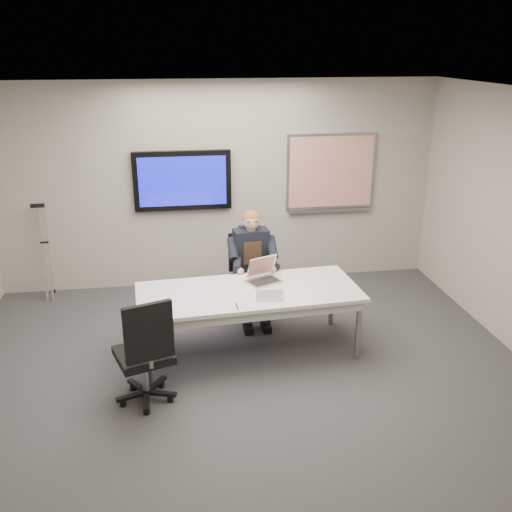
{
  "coord_description": "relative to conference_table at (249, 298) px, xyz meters",
  "views": [
    {
      "loc": [
        -0.68,
        -4.59,
        3.21
      ],
      "look_at": [
        0.21,
        1.1,
        1.06
      ],
      "focal_mm": 40.0,
      "sensor_mm": 36.0,
      "label": 1
    }
  ],
  "objects": [
    {
      "name": "floor",
      "position": [
        -0.1,
        -0.95,
        -0.65
      ],
      "size": [
        6.0,
        6.0,
        0.02
      ],
      "primitive_type": "cube",
      "color": "#363638",
      "rests_on": "ground"
    },
    {
      "name": "ceiling",
      "position": [
        -0.1,
        -0.95,
        2.15
      ],
      "size": [
        6.0,
        6.0,
        0.02
      ],
      "primitive_type": "cube",
      "color": "silver",
      "rests_on": "wall_back"
    },
    {
      "name": "wall_back",
      "position": [
        -0.1,
        2.05,
        0.75
      ],
      "size": [
        6.0,
        0.02,
        2.8
      ],
      "primitive_type": "cube",
      "color": "#A9A499",
      "rests_on": "ground"
    },
    {
      "name": "conference_table",
      "position": [
        0.0,
        0.0,
        0.0
      ],
      "size": [
        2.44,
        1.15,
        0.73
      ],
      "rotation": [
        0.0,
        0.0,
        0.07
      ],
      "color": "white",
      "rests_on": "ground"
    },
    {
      "name": "tv_display",
      "position": [
        -0.6,
        2.0,
        0.85
      ],
      "size": [
        1.3,
        0.09,
        0.8
      ],
      "color": "black",
      "rests_on": "wall_back"
    },
    {
      "name": "whiteboard",
      "position": [
        1.45,
        2.02,
        0.88
      ],
      "size": [
        1.25,
        0.08,
        1.1
      ],
      "color": "#919399",
      "rests_on": "wall_back"
    },
    {
      "name": "office_chair_far",
      "position": [
        0.15,
        1.01,
        -0.33
      ],
      "size": [
        0.6,
        0.6,
        1.01
      ],
      "rotation": [
        0.0,
        0.0,
        0.28
      ],
      "color": "black",
      "rests_on": "ground"
    },
    {
      "name": "office_chair_near",
      "position": [
        -1.09,
        -0.82,
        -0.3
      ],
      "size": [
        0.67,
        0.67,
        1.11
      ],
      "rotation": [
        0.0,
        0.0,
        3.46
      ],
      "color": "black",
      "rests_on": "ground"
    },
    {
      "name": "seated_person",
      "position": [
        0.16,
        0.76,
        -0.1
      ],
      "size": [
        0.44,
        0.75,
        1.35
      ],
      "rotation": [
        0.0,
        0.0,
        0.08
      ],
      "color": "#1C222F",
      "rests_on": "office_chair_far"
    },
    {
      "name": "crutch",
      "position": [
        -2.43,
        1.84,
        0.04
      ],
      "size": [
        0.34,
        0.64,
        1.41
      ],
      "primitive_type": null,
      "rotation": [
        -0.2,
        0.0,
        -0.27
      ],
      "color": "#B5B8BD",
      "rests_on": "ground"
    },
    {
      "name": "laptop",
      "position": [
        0.2,
        0.26,
        0.15
      ],
      "size": [
        0.43,
        0.46,
        0.25
      ],
      "rotation": [
        0.0,
        0.0,
        0.43
      ],
      "color": "#B4B4B7",
      "rests_on": "conference_table"
    },
    {
      "name": "name_tent",
      "position": [
        0.18,
        -0.27,
        0.14
      ],
      "size": [
        0.28,
        0.09,
        0.11
      ],
      "primitive_type": null,
      "rotation": [
        0.0,
        0.0,
        -0.07
      ],
      "color": "white",
      "rests_on": "conference_table"
    },
    {
      "name": "pen",
      "position": [
        -0.17,
        -0.38,
        0.09
      ],
      "size": [
        0.01,
        0.15,
        0.01
      ],
      "primitive_type": "cylinder",
      "rotation": [
        0.0,
        1.57,
        1.58
      ],
      "color": "black",
      "rests_on": "conference_table"
    }
  ]
}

